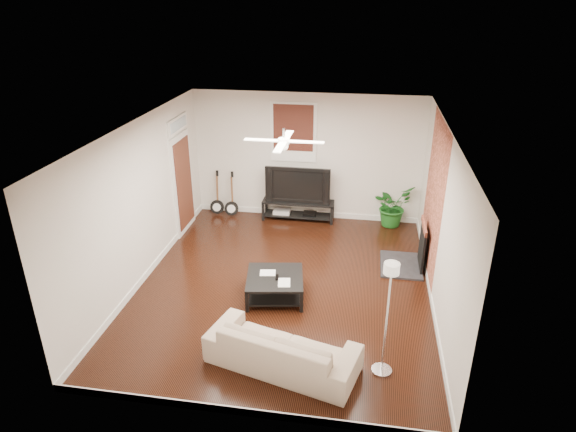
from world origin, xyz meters
TOP-DOWN VIEW (x-y plane):
  - room at (0.00, 0.00)m, footprint 5.01×6.01m
  - brick_accent at (2.49, 1.00)m, footprint 0.02×2.20m
  - fireplace at (2.20, 1.00)m, footprint 0.80×1.10m
  - window_back at (-0.30, 2.97)m, footprint 1.00×0.06m
  - door_left at (-2.46, 1.90)m, footprint 0.08×1.00m
  - tv_stand at (-0.16, 2.78)m, footprint 1.59×0.42m
  - tv at (-0.16, 2.80)m, footprint 1.42×0.19m
  - coffee_table at (-0.09, -0.38)m, footprint 1.06×1.06m
  - sofa at (0.32, -2.04)m, footprint 2.21×1.32m
  - floor_lamp at (1.67, -1.94)m, footprint 0.34×0.34m
  - potted_plant at (1.91, 2.82)m, footprint 1.08×1.08m
  - guitar_left at (-2.03, 2.75)m, footprint 0.35×0.27m
  - guitar_right at (-1.68, 2.72)m, footprint 0.36×0.30m
  - ceiling_fan at (0.00, 0.00)m, footprint 1.24×1.24m

SIDE VIEW (x-z plane):
  - coffee_table at x=-0.09m, z-range 0.00..0.39m
  - tv_stand at x=-0.16m, z-range 0.00..0.44m
  - sofa at x=0.32m, z-range 0.00..0.60m
  - potted_plant at x=1.91m, z-range 0.00..0.91m
  - fireplace at x=2.20m, z-range 0.00..0.92m
  - guitar_left at x=-2.03m, z-range 0.00..1.02m
  - guitar_right at x=-1.68m, z-range 0.00..1.02m
  - floor_lamp at x=1.67m, z-range 0.00..1.69m
  - tv at x=-0.16m, z-range 0.44..1.26m
  - door_left at x=-2.46m, z-range 0.00..2.50m
  - room at x=0.00m, z-range 0.00..2.80m
  - brick_accent at x=2.49m, z-range 0.00..2.80m
  - window_back at x=-0.30m, z-range 1.30..2.60m
  - ceiling_fan at x=0.00m, z-range 2.44..2.76m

